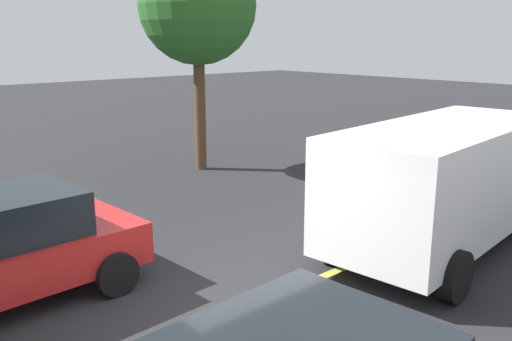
% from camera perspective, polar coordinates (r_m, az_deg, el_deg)
% --- Properties ---
extents(ground_plane, '(80.00, 80.00, 0.00)m').
position_cam_1_polar(ground_plane, '(7.42, -3.46, -15.32)').
color(ground_plane, '#262628').
extents(lane_marking_centre, '(28.00, 0.16, 0.01)m').
position_cam_1_polar(lane_marking_centre, '(9.38, 11.24, -9.09)').
color(lane_marking_centre, '#E0D14C').
extents(white_van, '(5.37, 2.67, 2.20)m').
position_cam_1_polar(white_van, '(9.80, 19.10, -0.82)').
color(white_van, white).
rests_on(white_van, ground_plane).
extents(tree_left_verge, '(3.12, 3.12, 6.00)m').
position_cam_1_polar(tree_left_verge, '(15.07, -6.15, 16.72)').
color(tree_left_verge, '#513823').
rests_on(tree_left_verge, ground_plane).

